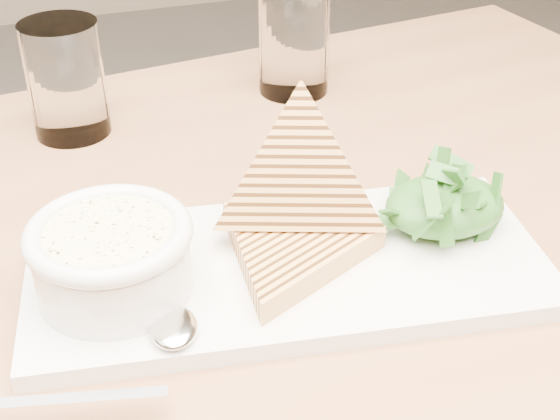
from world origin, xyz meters
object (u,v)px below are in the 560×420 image
object	(u,v)px
soup_bowl	(113,266)
glass_near	(66,79)
table_top	(253,252)
glass_far	(294,40)
platter	(288,268)

from	to	relation	value
soup_bowl	glass_near	bearing A→B (deg)	89.94
table_top	soup_bowl	xyz separation A→B (m)	(-0.12, -0.06, 0.06)
glass_far	glass_near	bearing A→B (deg)	-174.63
platter	soup_bowl	bearing A→B (deg)	177.12
platter	soup_bowl	xyz separation A→B (m)	(-0.13, 0.01, 0.03)
platter	glass_near	xyz separation A→B (m)	(-0.13, 0.30, 0.05)
table_top	platter	world-z (taller)	platter
soup_bowl	table_top	bearing A→B (deg)	25.73
platter	glass_far	distance (m)	0.35
glass_near	glass_far	xyz separation A→B (m)	(0.25, 0.02, 0.00)
table_top	glass_far	xyz separation A→B (m)	(0.13, 0.26, 0.08)
glass_near	table_top	bearing A→B (deg)	-62.71
table_top	glass_near	size ratio (longest dim) A/B	9.58
platter	glass_near	world-z (taller)	glass_near
platter	soup_bowl	size ratio (longest dim) A/B	3.56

